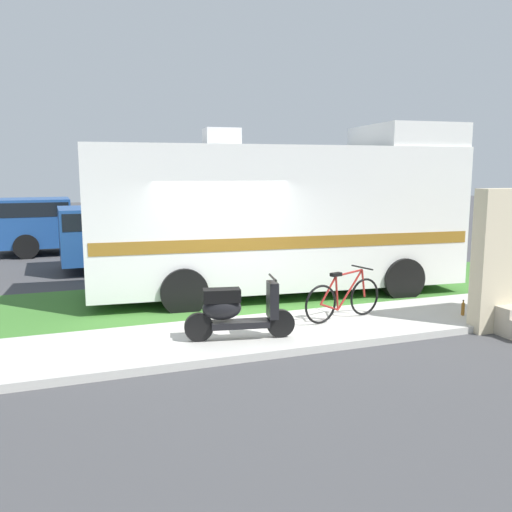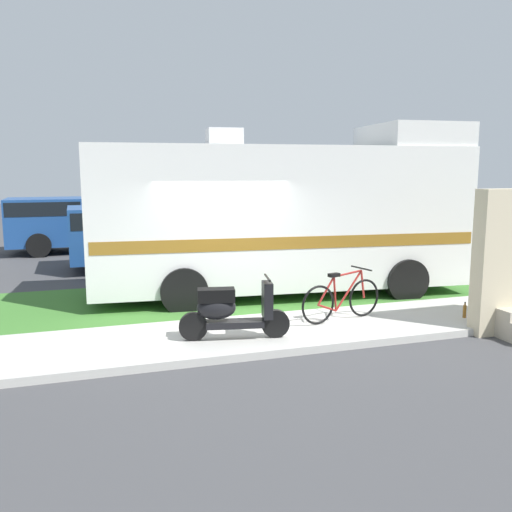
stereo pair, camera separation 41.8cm
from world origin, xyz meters
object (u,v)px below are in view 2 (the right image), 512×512
pickup_truck_near (151,234)px  bottle_green (465,311)px  bicycle (342,299)px  pickup_truck_far (72,223)px  scooter (230,310)px  motorhome_rv (284,215)px

pickup_truck_near → bottle_green: 8.81m
bicycle → bottle_green: bearing=-13.5°
pickup_truck_near → pickup_truck_far: (-2.16, 3.79, 0.03)m
scooter → pickup_truck_far: 11.49m
bottle_green → pickup_truck_near: bearing=121.3°
motorhome_rv → bottle_green: bearing=-54.1°
bicycle → pickup_truck_near: (-2.42, 6.99, 0.43)m
motorhome_rv → scooter: bearing=-123.7°
motorhome_rv → scooter: 3.81m
scooter → bicycle: (2.11, 0.43, -0.08)m
pickup_truck_near → pickup_truck_far: bearing=119.7°
pickup_truck_near → pickup_truck_far: size_ratio=1.08×
motorhome_rv → pickup_truck_near: (-2.32, 4.41, -0.82)m
scooter → pickup_truck_far: pickup_truck_far is taller
bicycle → pickup_truck_near: bearing=109.1°
pickup_truck_far → scooter: bearing=-77.6°
pickup_truck_far → bottle_green: 13.17m
motorhome_rv → bicycle: size_ratio=4.83×
motorhome_rv → bicycle: 2.87m
bicycle → pickup_truck_far: bearing=113.0°
pickup_truck_far → pickup_truck_near: bearing=-60.3°
pickup_truck_far → bottle_green: size_ratio=18.63×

